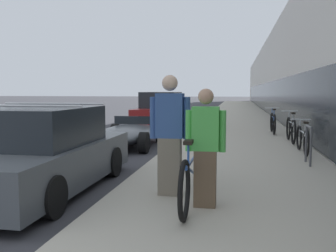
{
  "coord_description": "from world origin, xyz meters",
  "views": [
    {
      "loc": [
        5.49,
        -3.19,
        1.74
      ],
      "look_at": [
        2.21,
        14.51,
        0.04
      ],
      "focal_mm": 40.0,
      "sensor_mm": 36.0,
      "label": 1
    }
  ],
  "objects_px": {
    "bike_rack_hoop": "(309,141)",
    "vintage_roadster_curbside": "(128,134)",
    "cruiser_bike_nearest": "(303,139)",
    "tandem_bicycle": "(194,171)",
    "cruiser_bike_farthest": "(273,123)",
    "person_rider": "(205,148)",
    "person_bystander": "(170,135)",
    "parked_sedan_curbside": "(42,154)",
    "parked_sedan_far": "(161,113)",
    "cruiser_bike_middle": "(291,129)"
  },
  "relations": [
    {
      "from": "person_rider",
      "to": "vintage_roadster_curbside",
      "type": "height_order",
      "value": "person_rider"
    },
    {
      "from": "cruiser_bike_farthest",
      "to": "person_rider",
      "type": "bearing_deg",
      "value": -100.49
    },
    {
      "from": "person_rider",
      "to": "vintage_roadster_curbside",
      "type": "bearing_deg",
      "value": 115.63
    },
    {
      "from": "cruiser_bike_nearest",
      "to": "cruiser_bike_middle",
      "type": "bearing_deg",
      "value": 90.05
    },
    {
      "from": "person_rider",
      "to": "person_bystander",
      "type": "relative_size",
      "value": 0.89
    },
    {
      "from": "tandem_bicycle",
      "to": "cruiser_bike_middle",
      "type": "relative_size",
      "value": 1.48
    },
    {
      "from": "person_rider",
      "to": "parked_sedan_curbside",
      "type": "relative_size",
      "value": 0.38
    },
    {
      "from": "tandem_bicycle",
      "to": "cruiser_bike_farthest",
      "type": "bearing_deg",
      "value": 77.91
    },
    {
      "from": "person_rider",
      "to": "parked_sedan_far",
      "type": "distance_m",
      "value": 11.42
    },
    {
      "from": "cruiser_bike_middle",
      "to": "parked_sedan_far",
      "type": "bearing_deg",
      "value": 141.06
    },
    {
      "from": "person_bystander",
      "to": "bike_rack_hoop",
      "type": "distance_m",
      "value": 3.87
    },
    {
      "from": "person_rider",
      "to": "cruiser_bike_farthest",
      "type": "distance_m",
      "value": 9.65
    },
    {
      "from": "person_bystander",
      "to": "person_rider",
      "type": "bearing_deg",
      "value": -40.85
    },
    {
      "from": "person_bystander",
      "to": "cruiser_bike_middle",
      "type": "distance_m",
      "value": 7.08
    },
    {
      "from": "person_bystander",
      "to": "cruiser_bike_middle",
      "type": "bearing_deg",
      "value": 67.79
    },
    {
      "from": "person_rider",
      "to": "cruiser_bike_farthest",
      "type": "relative_size",
      "value": 0.89
    },
    {
      "from": "parked_sedan_curbside",
      "to": "bike_rack_hoop",
      "type": "bearing_deg",
      "value": 28.22
    },
    {
      "from": "tandem_bicycle",
      "to": "cruiser_bike_middle",
      "type": "distance_m",
      "value": 7.07
    },
    {
      "from": "bike_rack_hoop",
      "to": "cruiser_bike_nearest",
      "type": "bearing_deg",
      "value": 85.17
    },
    {
      "from": "person_rider",
      "to": "bike_rack_hoop",
      "type": "xyz_separation_m",
      "value": [
        1.96,
        3.4,
        -0.3
      ]
    },
    {
      "from": "tandem_bicycle",
      "to": "bike_rack_hoop",
      "type": "relative_size",
      "value": 3.31
    },
    {
      "from": "bike_rack_hoop",
      "to": "cruiser_bike_middle",
      "type": "height_order",
      "value": "cruiser_bike_middle"
    },
    {
      "from": "cruiser_bike_farthest",
      "to": "vintage_roadster_curbside",
      "type": "distance_m",
      "value": 5.78
    },
    {
      "from": "cruiser_bike_nearest",
      "to": "parked_sedan_far",
      "type": "height_order",
      "value": "parked_sedan_far"
    },
    {
      "from": "cruiser_bike_nearest",
      "to": "vintage_roadster_curbside",
      "type": "distance_m",
      "value": 5.14
    },
    {
      "from": "cruiser_bike_middle",
      "to": "person_bystander",
      "type": "bearing_deg",
      "value": -112.21
    },
    {
      "from": "cruiser_bike_nearest",
      "to": "parked_sedan_curbside",
      "type": "relative_size",
      "value": 0.42
    },
    {
      "from": "bike_rack_hoop",
      "to": "person_rider",
      "type": "bearing_deg",
      "value": -119.96
    },
    {
      "from": "cruiser_bike_middle",
      "to": "cruiser_bike_farthest",
      "type": "bearing_deg",
      "value": 97.63
    },
    {
      "from": "person_rider",
      "to": "cruiser_bike_nearest",
      "type": "relative_size",
      "value": 0.91
    },
    {
      "from": "cruiser_bike_farthest",
      "to": "parked_sedan_curbside",
      "type": "height_order",
      "value": "parked_sedan_curbside"
    },
    {
      "from": "person_rider",
      "to": "cruiser_bike_middle",
      "type": "xyz_separation_m",
      "value": [
        2.08,
        7.05,
        -0.42
      ]
    },
    {
      "from": "cruiser_bike_nearest",
      "to": "vintage_roadster_curbside",
      "type": "height_order",
      "value": "cruiser_bike_nearest"
    },
    {
      "from": "cruiser_bike_nearest",
      "to": "person_rider",
      "type": "bearing_deg",
      "value": -113.03
    },
    {
      "from": "bike_rack_hoop",
      "to": "parked_sedan_far",
      "type": "height_order",
      "value": "parked_sedan_far"
    },
    {
      "from": "cruiser_bike_nearest",
      "to": "vintage_roadster_curbside",
      "type": "bearing_deg",
      "value": 166.67
    },
    {
      "from": "cruiser_bike_middle",
      "to": "cruiser_bike_farthest",
      "type": "distance_m",
      "value": 2.46
    },
    {
      "from": "parked_sedan_curbside",
      "to": "parked_sedan_far",
      "type": "relative_size",
      "value": 1.03
    },
    {
      "from": "person_rider",
      "to": "cruiser_bike_middle",
      "type": "bearing_deg",
      "value": 73.53
    },
    {
      "from": "person_rider",
      "to": "parked_sedan_curbside",
      "type": "bearing_deg",
      "value": 164.65
    },
    {
      "from": "parked_sedan_far",
      "to": "vintage_roadster_curbside",
      "type": "bearing_deg",
      "value": -90.54
    },
    {
      "from": "bike_rack_hoop",
      "to": "vintage_roadster_curbside",
      "type": "xyz_separation_m",
      "value": [
        -4.88,
        2.69,
        -0.26
      ]
    },
    {
      "from": "person_rider",
      "to": "vintage_roadster_curbside",
      "type": "xyz_separation_m",
      "value": [
        -2.92,
        6.09,
        -0.56
      ]
    },
    {
      "from": "cruiser_bike_nearest",
      "to": "vintage_roadster_curbside",
      "type": "relative_size",
      "value": 0.45
    },
    {
      "from": "tandem_bicycle",
      "to": "parked_sedan_far",
      "type": "height_order",
      "value": "parked_sedan_far"
    },
    {
      "from": "cruiser_bike_middle",
      "to": "parked_sedan_far",
      "type": "relative_size",
      "value": 0.46
    },
    {
      "from": "bike_rack_hoop",
      "to": "cruiser_bike_farthest",
      "type": "distance_m",
      "value": 6.09
    },
    {
      "from": "bike_rack_hoop",
      "to": "parked_sedan_curbside",
      "type": "xyz_separation_m",
      "value": [
        -4.85,
        -2.6,
        0.0
      ]
    },
    {
      "from": "bike_rack_hoop",
      "to": "tandem_bicycle",
      "type": "bearing_deg",
      "value": -125.34
    },
    {
      "from": "parked_sedan_curbside",
      "to": "person_rider",
      "type": "bearing_deg",
      "value": -15.35
    }
  ]
}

